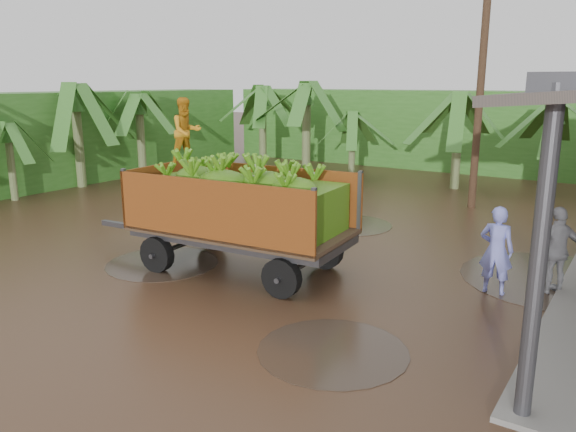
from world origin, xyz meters
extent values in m
plane|color=black|center=(0.00, 0.00, 0.00)|extent=(100.00, 100.00, 0.00)
cube|color=#2D661E|center=(-2.00, 16.00, 1.80)|extent=(22.00, 3.00, 3.60)
cube|color=#2D661E|center=(-14.00, 4.00, 1.80)|extent=(3.00, 18.00, 3.60)
cube|color=#47474C|center=(-4.20, -1.42, 0.57)|extent=(1.85, 0.26, 0.12)
imported|color=orange|center=(-2.65, -0.98, 2.91)|extent=(0.78, 0.88, 1.51)
imported|color=#7D83E3|center=(3.95, 0.42, 0.87)|extent=(0.66, 0.46, 1.73)
imported|color=gray|center=(4.92, 1.09, 0.86)|extent=(1.02, 0.99, 1.71)
cylinder|color=#47301E|center=(1.45, 7.89, 3.76)|extent=(0.24, 0.24, 7.52)
camera|label=1|loc=(6.26, -10.36, 4.01)|focal=35.00mm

